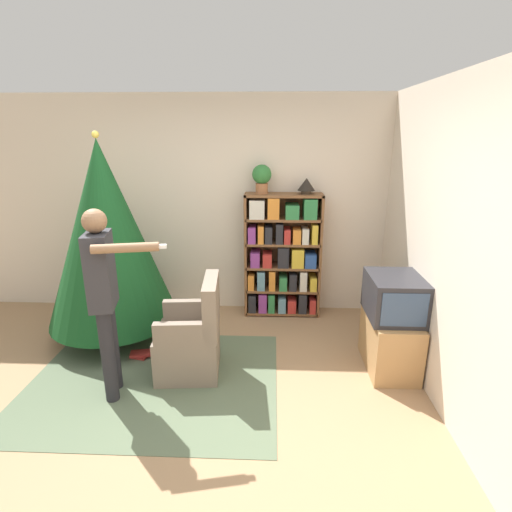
% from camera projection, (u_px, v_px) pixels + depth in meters
% --- Properties ---
extents(ground_plane, '(14.00, 14.00, 0.00)m').
position_uv_depth(ground_plane, '(193.00, 417.00, 3.17)').
color(ground_plane, '#9E7A56').
extents(wall_back, '(8.00, 0.10, 2.60)m').
position_uv_depth(wall_back, '(223.00, 207.00, 4.87)').
color(wall_back, beige).
rests_on(wall_back, ground_plane).
extents(wall_right, '(0.10, 8.00, 2.60)m').
position_uv_depth(wall_right, '(479.00, 265.00, 2.70)').
color(wall_right, beige).
rests_on(wall_right, ground_plane).
extents(area_rug, '(2.23, 1.75, 0.01)m').
position_uv_depth(area_rug, '(154.00, 381.00, 3.62)').
color(area_rug, '#56664C').
rests_on(area_rug, ground_plane).
extents(bookshelf, '(0.91, 0.29, 1.49)m').
position_uv_depth(bookshelf, '(283.00, 256.00, 4.79)').
color(bookshelf, brown).
rests_on(bookshelf, ground_plane).
extents(tv_stand, '(0.42, 0.71, 0.54)m').
position_uv_depth(tv_stand, '(390.00, 342.00, 3.78)').
color(tv_stand, tan).
rests_on(tv_stand, ground_plane).
extents(television, '(0.48, 0.58, 0.39)m').
position_uv_depth(television, '(395.00, 297.00, 3.64)').
color(television, '#28282D').
rests_on(television, tv_stand).
extents(game_remote, '(0.04, 0.12, 0.02)m').
position_uv_depth(game_remote, '(385.00, 325.00, 3.50)').
color(game_remote, white).
rests_on(game_remote, tv_stand).
extents(christmas_tree, '(1.33, 1.33, 2.18)m').
position_uv_depth(christmas_tree, '(107.00, 234.00, 4.10)').
color(christmas_tree, '#4C3323').
rests_on(christmas_tree, ground_plane).
extents(armchair, '(0.61, 0.60, 0.92)m').
position_uv_depth(armchair, '(192.00, 340.00, 3.69)').
color(armchair, '#7A6B5B').
rests_on(armchair, ground_plane).
extents(standing_person, '(0.69, 0.46, 1.62)m').
position_uv_depth(standing_person, '(104.00, 290.00, 3.18)').
color(standing_person, '#232328').
rests_on(standing_person, ground_plane).
extents(potted_plant, '(0.22, 0.22, 0.33)m').
position_uv_depth(potted_plant, '(262.00, 177.00, 4.53)').
color(potted_plant, '#935B38').
rests_on(potted_plant, bookshelf).
extents(table_lamp, '(0.20, 0.20, 0.18)m').
position_uv_depth(table_lamp, '(306.00, 185.00, 4.54)').
color(table_lamp, '#473828').
rests_on(table_lamp, bookshelf).
extents(book_pile_near_tree, '(0.23, 0.16, 0.06)m').
position_uv_depth(book_pile_near_tree, '(141.00, 354.00, 4.01)').
color(book_pile_near_tree, '#B22D28').
rests_on(book_pile_near_tree, ground_plane).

